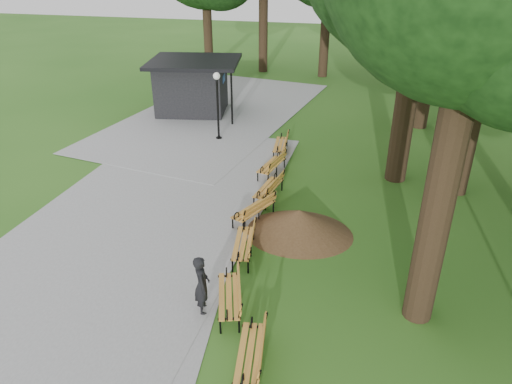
% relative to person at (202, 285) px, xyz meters
% --- Properties ---
extents(ground, '(100.00, 100.00, 0.00)m').
position_rel_person_xyz_m(ground, '(0.37, 1.31, -0.81)').
color(ground, '#2C611B').
rests_on(ground, ground).
extents(path, '(12.00, 38.00, 0.06)m').
position_rel_person_xyz_m(path, '(-3.63, 4.31, -0.78)').
color(path, gray).
rests_on(path, ground).
extents(person, '(0.58, 0.69, 1.62)m').
position_rel_person_xyz_m(person, '(0.00, 0.00, 0.00)').
color(person, black).
rests_on(person, ground).
extents(kiosk, '(5.23, 4.73, 2.91)m').
position_rel_person_xyz_m(kiosk, '(-5.83, 15.34, 0.64)').
color(kiosk, black).
rests_on(kiosk, ground).
extents(lamp_post, '(0.32, 0.32, 3.18)m').
position_rel_person_xyz_m(lamp_post, '(-3.18, 11.63, 1.47)').
color(lamp_post, black).
rests_on(lamp_post, ground).
extents(dirt_mound, '(2.92, 2.92, 0.84)m').
position_rel_person_xyz_m(dirt_mound, '(1.78, 4.19, -0.39)').
color(dirt_mound, '#47301C').
rests_on(dirt_mound, ground).
extents(bench_1, '(0.88, 1.97, 0.88)m').
position_rel_person_xyz_m(bench_1, '(1.58, -1.52, -0.37)').
color(bench_1, orange).
rests_on(bench_1, ground).
extents(bench_2, '(1.17, 2.00, 0.88)m').
position_rel_person_xyz_m(bench_2, '(0.62, 0.19, -0.37)').
color(bench_2, orange).
rests_on(bench_2, ground).
extents(bench_3, '(0.91, 1.97, 0.88)m').
position_rel_person_xyz_m(bench_3, '(0.38, 2.55, -0.37)').
color(bench_3, orange).
rests_on(bench_3, ground).
extents(bench_4, '(1.37, 1.99, 0.88)m').
position_rel_person_xyz_m(bench_4, '(0.20, 4.59, -0.37)').
color(bench_4, orange).
rests_on(bench_4, ground).
extents(bench_5, '(0.96, 1.98, 0.88)m').
position_rel_person_xyz_m(bench_5, '(0.36, 6.24, -0.37)').
color(bench_5, orange).
rests_on(bench_5, ground).
extents(bench_6, '(1.03, 1.99, 0.88)m').
position_rel_person_xyz_m(bench_6, '(0.06, 8.27, -0.37)').
color(bench_6, orange).
rests_on(bench_6, ground).
extents(bench_7, '(0.81, 1.95, 0.88)m').
position_rel_person_xyz_m(bench_7, '(0.00, 10.52, -0.37)').
color(bench_7, orange).
rests_on(bench_7, ground).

